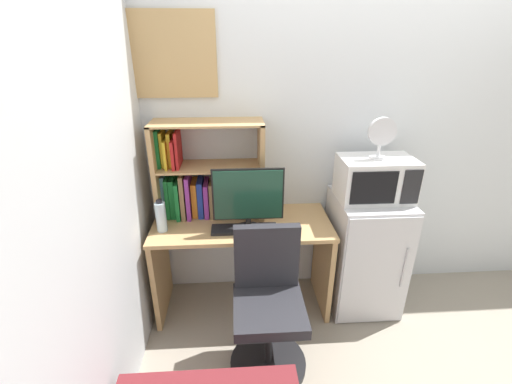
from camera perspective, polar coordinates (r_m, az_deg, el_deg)
The scene contains 13 objects.
wall_back at distance 2.91m, azimuth 24.32°, elevation 8.62°, with size 6.40×0.04×2.60m, color silver.
wall_left at distance 1.29m, azimuth -35.41°, elevation -12.28°, with size 0.04×4.40×2.60m, color silver.
desk at distance 2.62m, azimuth -2.25°, elevation -9.38°, with size 1.29×0.56×0.75m.
hutch_bookshelf at distance 2.52m, azimuth -10.13°, elevation 2.63°, with size 0.77×0.29×0.71m.
monitor at distance 2.28m, azimuth -1.31°, elevation -1.17°, with size 0.48×0.22×0.46m.
keyboard at distance 2.40m, azimuth -1.96°, elevation -6.15°, with size 0.45×0.14×0.02m, color black.
computer_mouse at distance 2.41m, azimuth 4.29°, elevation -5.87°, with size 0.07×0.09×0.04m, color black.
water_bottle at distance 2.43m, azimuth -15.48°, elevation -3.93°, with size 0.07×0.07×0.23m.
mini_fridge at distance 2.83m, azimuth 17.50°, elevation -9.48°, with size 0.51×0.55×0.92m.
microwave at distance 2.56m, azimuth 19.16°, elevation 2.09°, with size 0.51×0.33×0.30m.
desk_fan at distance 2.46m, azimuth 20.08°, elevation 8.85°, with size 0.19×0.11×0.28m.
desk_chair at distance 2.28m, azimuth 2.00°, elevation -18.92°, with size 0.49×0.49×0.94m.
wall_corkboard at distance 2.51m, azimuth -15.78°, elevation 21.00°, with size 0.75×0.02×0.54m, color tan.
Camera 1 is at (-0.95, -2.47, 1.97)m, focal length 24.13 mm.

